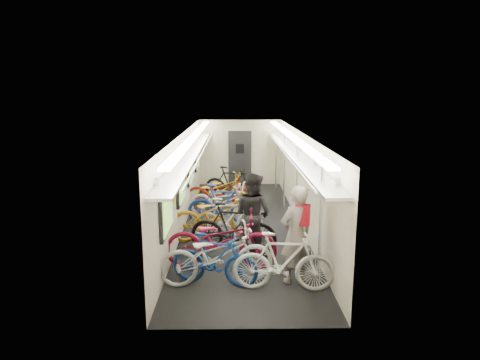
{
  "coord_description": "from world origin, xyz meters",
  "views": [
    {
      "loc": [
        -0.21,
        -10.7,
        3.43
      ],
      "look_at": [
        -0.06,
        0.22,
        1.15
      ],
      "focal_mm": 32.0,
      "sensor_mm": 36.0,
      "label": 1
    }
  ],
  "objects_px": {
    "bicycle_1": "(214,259)",
    "passenger_mid": "(253,214)",
    "backpack": "(303,215)",
    "bicycle_0": "(217,255)",
    "passenger_near": "(296,234)"
  },
  "relations": [
    {
      "from": "bicycle_1",
      "to": "passenger_mid",
      "type": "xyz_separation_m",
      "value": [
        0.75,
        1.49,
        0.4
      ]
    },
    {
      "from": "backpack",
      "to": "bicycle_0",
      "type": "bearing_deg",
      "value": -162.72
    },
    {
      "from": "bicycle_1",
      "to": "passenger_mid",
      "type": "distance_m",
      "value": 1.71
    },
    {
      "from": "bicycle_0",
      "to": "passenger_near",
      "type": "height_order",
      "value": "passenger_near"
    },
    {
      "from": "bicycle_0",
      "to": "bicycle_1",
      "type": "relative_size",
      "value": 1.28
    },
    {
      "from": "bicycle_1",
      "to": "backpack",
      "type": "distance_m",
      "value": 1.77
    },
    {
      "from": "passenger_near",
      "to": "passenger_mid",
      "type": "xyz_separation_m",
      "value": [
        -0.72,
        1.36,
        -0.01
      ]
    },
    {
      "from": "passenger_mid",
      "to": "backpack",
      "type": "height_order",
      "value": "passenger_mid"
    },
    {
      "from": "passenger_near",
      "to": "bicycle_1",
      "type": "bearing_deg",
      "value": -21.85
    },
    {
      "from": "passenger_near",
      "to": "bicycle_0",
      "type": "bearing_deg",
      "value": -23.68
    },
    {
      "from": "bicycle_0",
      "to": "bicycle_1",
      "type": "bearing_deg",
      "value": 129.8
    },
    {
      "from": "bicycle_1",
      "to": "passenger_near",
      "type": "bearing_deg",
      "value": -68.97
    },
    {
      "from": "bicycle_0",
      "to": "passenger_mid",
      "type": "bearing_deg",
      "value": -37.15
    },
    {
      "from": "bicycle_1",
      "to": "backpack",
      "type": "xyz_separation_m",
      "value": [
        1.57,
        0.09,
        0.8
      ]
    },
    {
      "from": "bicycle_0",
      "to": "passenger_near",
      "type": "distance_m",
      "value": 1.48
    }
  ]
}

